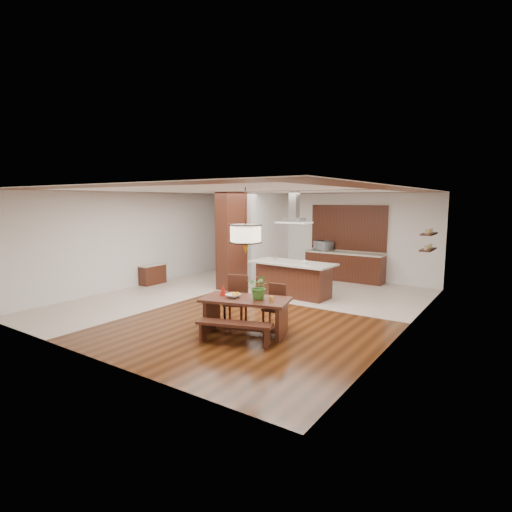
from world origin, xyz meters
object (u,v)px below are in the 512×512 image
Objects in this scene: kitchen_island at (293,279)px; range_hood at (294,207)px; pendant_lantern at (245,221)px; foliage_plant at (260,287)px; dining_chair_left at (235,300)px; dining_chair_right at (274,306)px; dining_table at (246,307)px; dining_bench at (234,333)px; hallway_console at (153,274)px; island_cup at (305,262)px; fruit_bowl at (233,296)px; microwave at (323,246)px.

range_hood reaches higher than kitchen_island.
foliage_plant is at bearing 19.53° from pendant_lantern.
pendant_lantern is at bearing -55.69° from dining_chair_left.
kitchen_island is (-1.02, 2.67, 0.04)m from dining_chair_right.
dining_chair_left is at bearing 144.77° from dining_table.
dining_chair_right is at bearing 66.19° from pendant_lantern.
range_hood is at bearing 107.47° from foliage_plant.
dining_bench is at bearing -98.24° from foliage_plant.
dining_chair_right is 3.50m from range_hood.
dining_table is 2.10× the size of range_hood.
dining_chair_left is at bearing 144.77° from pendant_lantern.
pendant_lantern reaches higher than dining_table.
dining_chair_right is at bearing 84.92° from dining_bench.
dining_chair_right is (5.49, -1.57, 0.14)m from hallway_console.
dining_table is 1.72m from pendant_lantern.
island_cup is at bearing 96.05° from pendant_lantern.
range_hood reaches higher than fruit_bowl.
dining_bench is at bearing -55.08° from microwave.
fruit_bowl is 2.32× the size of island_cup.
dining_chair_left is 0.98m from foliage_plant.
pendant_lantern reaches higher than foliage_plant.
kitchen_island is at bearing -90.00° from range_hood.
dining_chair_left is 2.86m from island_cup.
dining_bench is 0.60× the size of kitchen_island.
kitchen_island is at bearing 166.22° from island_cup.
dining_chair_left is 0.43× the size of kitchen_island.
hallway_console is 1.76× the size of foliage_plant.
hallway_console is at bearing -111.65° from microwave.
microwave is (-0.83, 2.98, 0.10)m from island_cup.
island_cup is at bearing -14.31° from range_hood.
hallway_console is 6.06m from dining_bench.
island_cup is (0.40, -0.10, 0.52)m from kitchen_island.
fruit_bowl is at bearing -158.61° from pendant_lantern.
foliage_plant is (0.27, 0.09, -1.28)m from pendant_lantern.
kitchen_island is 2.64× the size of range_hood.
fruit_bowl is (0.31, -0.49, 0.23)m from dining_chair_left.
pendant_lantern reaches higher than island_cup.
dining_table is 3.78× the size of foliage_plant.
foliage_plant is at bearing -40.37° from dining_chair_left.
island_cup is at bearing -50.62° from microwave.
range_hood is (-0.74, 3.30, 1.94)m from dining_table.
dining_chair_right is (0.27, 0.62, -0.07)m from dining_table.
foliage_plant reaches higher than dining_chair_right.
hallway_console is at bearing -166.09° from range_hood.
kitchen_island is at bearing 107.49° from foliage_plant.
microwave reaches higher than dining_chair_right.
kitchen_island reaches higher than hallway_console.
kitchen_island is (-1.01, 3.20, -0.47)m from foliage_plant.
dining_bench is at bearing -101.93° from dining_chair_right.
pendant_lantern is 4.67× the size of fruit_bowl.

